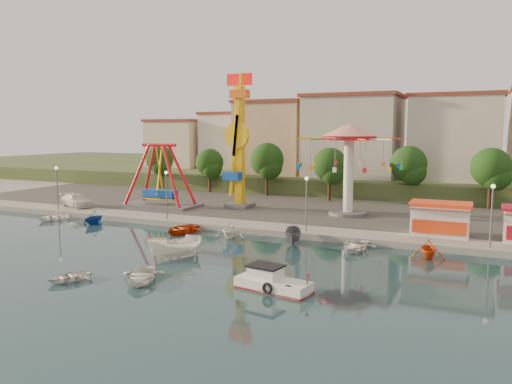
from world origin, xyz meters
The scene contains 35 objects.
ground centered at (0.00, 0.00, 0.00)m, with size 200.00×200.00×0.00m, color #132E36.
quay_deck centered at (0.00, 62.00, 0.30)m, with size 200.00×100.00×0.60m, color #9E998E.
asphalt_pad centered at (0.00, 30.00, 0.60)m, with size 90.00×28.00×0.01m, color #4C4944.
hill_terrace centered at (0.00, 67.00, 1.50)m, with size 200.00×60.00×3.00m, color #384C26.
pirate_ship_ride centered at (-14.19, 20.44, 4.39)m, with size 10.00×5.00×8.00m.
kamikaze_tower centered at (-4.42, 23.50, 8.61)m, with size 3.23×3.10×16.50m.
wave_swinger centered at (9.29, 23.83, 8.20)m, with size 11.60×11.60×10.40m.
booth_left centered at (19.81, 16.49, 2.16)m, with size 5.40×3.78×3.08m.
lamp_post_0 centered at (-24.00, 13.00, 3.10)m, with size 0.14×0.14×5.00m, color #59595E.
lamp_post_1 centered at (-8.00, 13.00, 3.10)m, with size 0.14×0.14×5.00m, color #59595E.
lamp_post_2 centered at (8.00, 13.00, 3.10)m, with size 0.14×0.14×5.00m, color #59595E.
lamp_post_3 centered at (24.00, 13.00, 3.10)m, with size 0.14×0.14×5.00m, color #59595E.
tree_0 centered at (-26.00, 36.98, 5.47)m, with size 4.60×4.60×7.19m.
tree_1 centered at (-16.00, 36.24, 5.20)m, with size 4.35×4.35×6.80m.
tree_2 centered at (-6.00, 35.81, 5.92)m, with size 5.02×5.02×7.85m.
tree_3 centered at (4.00, 34.36, 5.55)m, with size 4.68×4.68×7.32m.
tree_4 centered at (14.00, 37.35, 5.75)m, with size 4.86×4.86×7.60m.
tree_5 centered at (24.00, 35.54, 5.71)m, with size 4.83×4.83×7.54m.
building_0 centered at (-33.37, 46.06, 8.93)m, with size 9.26×9.53×11.87m, color beige.
building_1 centered at (-21.33, 51.38, 7.32)m, with size 12.33×9.01×8.63m, color silver.
building_2 centered at (-8.19, 51.96, 8.62)m, with size 11.95×9.28×11.23m, color tan.
building_3 centered at (5.60, 48.80, 7.60)m, with size 12.59×10.50×9.20m, color beige.
building_4 centered at (19.07, 52.20, 7.62)m, with size 10.75×9.23×9.24m, color beige.
cabin_motorboat centered at (11.20, -3.07, 0.46)m, with size 5.18×2.63×1.74m.
rowboat_a centered at (2.40, -5.05, 0.43)m, with size 2.97×4.15×0.86m, color silver.
rowboat_b centered at (-2.16, -7.01, 0.31)m, with size 2.14×3.00×0.62m, color silver.
skiff centered at (1.01, 1.14, 0.90)m, with size 1.76×4.67×1.80m, color white.
van centered at (-23.59, 15.67, 1.41)m, with size 2.27×5.58×1.62m, color silver.
moored_boat_0 centered at (-21.44, 9.80, 0.39)m, with size 2.67×3.73×0.77m, color white.
moored_boat_1 centered at (-15.43, 9.80, 0.76)m, with size 2.50×2.90×1.53m, color #123E9D.
moored_boat_3 centered at (-4.05, 9.80, 0.43)m, with size 2.98×4.17×0.86m, color #C43F0F.
moored_boat_4 centered at (1.47, 9.80, 0.85)m, with size 2.79×3.24×1.71m, color white.
moored_boat_5 centered at (7.90, 9.80, 0.75)m, with size 1.46×3.89×1.50m, color #4F5054.
moored_boat_6 centered at (13.51, 9.80, 0.43)m, with size 2.94×4.11×0.85m, color white.
moored_boat_7 centered at (19.48, 9.80, 0.78)m, with size 2.57×2.97×1.57m, color #E04A13.
Camera 1 is at (23.27, -31.72, 10.22)m, focal length 35.00 mm.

